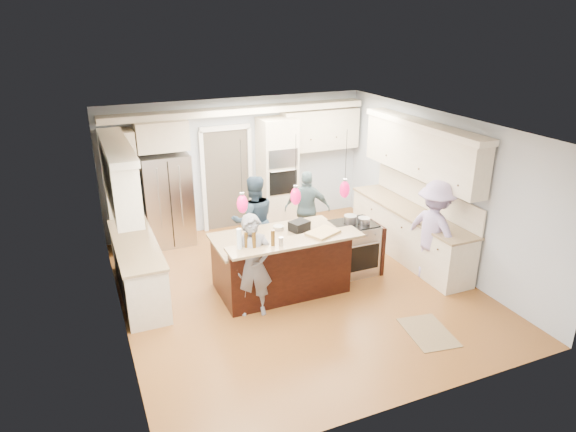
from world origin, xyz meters
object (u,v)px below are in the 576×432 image
object	(u,v)px
person_bar_end	(253,266)
person_far_left	(254,220)
refrigerator	(167,200)
kitchen_island	(281,262)
island_range	(354,247)

from	to	relation	value
person_bar_end	person_far_left	distance (m)	1.72
refrigerator	kitchen_island	distance (m)	2.91
kitchen_island	person_far_left	size ratio (longest dim) A/B	1.28
person_bar_end	person_far_left	size ratio (longest dim) A/B	0.97
refrigerator	island_range	size ratio (longest dim) A/B	1.96
person_bar_end	person_far_left	world-z (taller)	person_far_left
island_range	person_bar_end	size ratio (longest dim) A/B	0.58
refrigerator	person_bar_end	bearing A→B (deg)	-78.12
island_range	person_bar_end	bearing A→B (deg)	-163.82
kitchen_island	island_range	size ratio (longest dim) A/B	2.28
refrigerator	person_far_left	bearing A→B (deg)	-49.96
refrigerator	person_far_left	xyz separation A→B (m)	(1.24, -1.47, -0.08)
refrigerator	kitchen_island	xyz separation A→B (m)	(1.30, -2.57, -0.41)
kitchen_island	person_far_left	world-z (taller)	person_far_left
person_bar_end	person_far_left	bearing A→B (deg)	84.74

